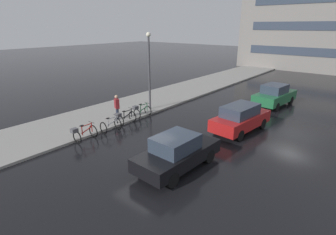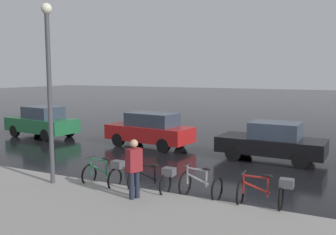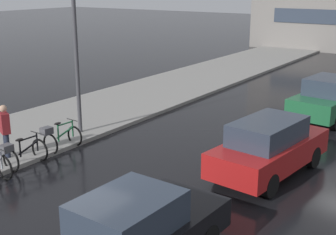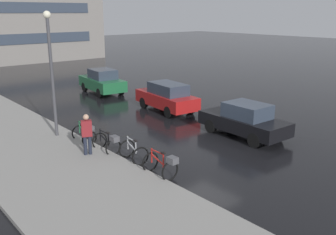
{
  "view_description": "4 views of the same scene",
  "coord_description": "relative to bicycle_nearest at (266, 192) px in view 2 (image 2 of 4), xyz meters",
  "views": [
    {
      "loc": [
        8.53,
        -8.44,
        6.01
      ],
      "look_at": [
        -0.83,
        2.96,
        0.82
      ],
      "focal_mm": 28.0,
      "sensor_mm": 36.0,
      "label": 1
    },
    {
      "loc": [
        -12.88,
        -3.15,
        3.56
      ],
      "look_at": [
        0.24,
        3.45,
        1.79
      ],
      "focal_mm": 40.0,
      "sensor_mm": 36.0,
      "label": 2
    },
    {
      "loc": [
        7.21,
        -6.24,
        5.3
      ],
      "look_at": [
        -0.28,
        4.73,
        1.44
      ],
      "focal_mm": 50.0,
      "sensor_mm": 36.0,
      "label": 3
    },
    {
      "loc": [
        -11.02,
        -10.42,
        5.56
      ],
      "look_at": [
        -0.48,
        1.92,
        0.95
      ],
      "focal_mm": 40.0,
      "sensor_mm": 36.0,
      "label": 4
    }
  ],
  "objects": [
    {
      "name": "ground_plane",
      "position": [
        3.4,
        1.21,
        -0.5
      ],
      "size": [
        140.0,
        140.0,
        0.0
      ],
      "primitive_type": "plane",
      "color": "black"
    },
    {
      "name": "bicycle_nearest",
      "position": [
        0.0,
        0.0,
        0.0
      ],
      "size": [
        0.77,
        1.38,
        0.96
      ],
      "color": "black",
      "rests_on": "ground"
    },
    {
      "name": "bicycle_second",
      "position": [
        0.08,
        1.84,
        -0.09
      ],
      "size": [
        0.82,
        1.12,
        0.95
      ],
      "color": "black",
      "rests_on": "ground"
    },
    {
      "name": "bicycle_third",
      "position": [
        -0.21,
        3.19,
        -0.01
      ],
      "size": [
        0.72,
        1.38,
        0.95
      ],
      "color": "black",
      "rests_on": "ground"
    },
    {
      "name": "bicycle_farthest",
      "position": [
        -0.36,
        4.8,
        0.0
      ],
      "size": [
        0.75,
        1.36,
        0.99
      ],
      "color": "black",
      "rests_on": "ground"
    },
    {
      "name": "car_black",
      "position": [
        5.7,
        1.0,
        0.29
      ],
      "size": [
        1.94,
        4.28,
        1.58
      ],
      "color": "black",
      "rests_on": "ground"
    },
    {
      "name": "car_red",
      "position": [
        5.98,
        6.81,
        0.34
      ],
      "size": [
        2.13,
        4.39,
        1.65
      ],
      "color": "#AD1919",
      "rests_on": "ground"
    },
    {
      "name": "car_green",
      "position": [
        5.73,
        13.55,
        0.34
      ],
      "size": [
        2.23,
        4.4,
        1.7
      ],
      "color": "#1E6038",
      "rests_on": "ground"
    },
    {
      "name": "pedestrian",
      "position": [
        -1.06,
        3.32,
        0.51
      ],
      "size": [
        0.46,
        0.38,
        1.78
      ],
      "color": "#1E2333",
      "rests_on": "ground"
    },
    {
      "name": "streetlamp",
      "position": [
        -0.96,
        6.37,
        2.84
      ],
      "size": [
        0.32,
        0.32,
        5.6
      ],
      "color": "#424247",
      "rests_on": "ground"
    }
  ]
}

